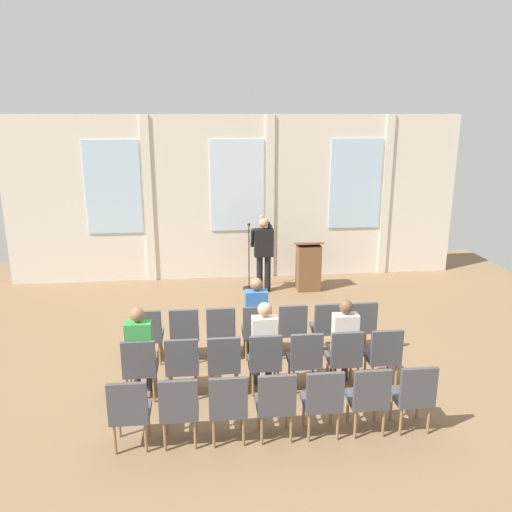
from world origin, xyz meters
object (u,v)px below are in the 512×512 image
chair_r1_c1 (182,363)px  chair_r1_c5 (345,355)px  chair_r0_c4 (292,326)px  chair_r0_c5 (326,325)px  mic_stand (249,275)px  audience_r1_c0 (140,348)px  chair_r2_c5 (369,396)px  chair_r2_c4 (323,398)px  audience_r0_c3 (256,313)px  chair_r1_c6 (384,353)px  audience_r1_c5 (344,339)px  chair_r2_c6 (414,393)px  chair_r1_c3 (265,359)px  chair_r1_c2 (224,361)px  chair_r2_c1 (179,407)px  chair_r0_c6 (361,323)px  chair_r1_c0 (140,365)px  chair_r0_c0 (148,332)px  chair_r2_c3 (276,401)px  speaker (264,249)px  chair_r1_c4 (305,357)px  audience_r1_c3 (264,342)px  chair_r2_c0 (130,409)px  chair_r2_c2 (228,404)px  chair_r0_c2 (221,329)px  chair_r0_c1 (185,331)px  lectern (308,266)px  chair_r0_c3 (257,328)px

chair_r1_c1 → chair_r1_c5: bearing=0.0°
chair_r0_c4 → chair_r0_c5: same height
mic_stand → audience_r1_c0: size_ratio=1.13×
chair_r2_c5 → chair_r2_c4: bearing=180.0°
chair_r2_c4 → chair_r0_c5: bearing=75.3°
audience_r0_c3 → chair_r1_c6: audience_r0_c3 is taller
audience_r1_c5 → chair_r0_c5: bearing=90.0°
audience_r1_c0 → chair_r2_c6: bearing=-18.8°
chair_r1_c3 → chair_r1_c2: bearing=180.0°
chair_r2_c1 → chair_r0_c6: bearing=37.3°
chair_r1_c0 → chair_r2_c6: (3.50, -1.11, 0.00)m
chair_r0_c0 → chair_r0_c6: size_ratio=1.00×
chair_r2_c3 → speaker: bearing=84.8°
chair_r1_c4 → chair_r2_c3: 1.26m
chair_r1_c2 → mic_stand: bearing=80.4°
chair_r0_c0 → chair_r2_c1: bearing=-75.3°
audience_r1_c3 → chair_r2_c0: bearing=-145.8°
chair_r1_c2 → chair_r2_c2: size_ratio=1.00×
mic_stand → chair_r0_c4: mic_stand is taller
chair_r0_c5 → chair_r1_c0: size_ratio=1.00×
chair_r0_c6 → audience_r1_c0: bearing=-163.5°
chair_r0_c5 → audience_r1_c0: (-2.92, -1.03, 0.22)m
chair_r1_c0 → chair_r1_c3: bearing=0.0°
chair_r0_c5 → chair_r2_c2: (-1.75, -2.23, 0.00)m
chair_r0_c2 → chair_r1_c1: size_ratio=1.00×
chair_r0_c1 → chair_r1_c4: (1.75, -1.11, 0.00)m
chair_r1_c3 → chair_r2_c4: 1.26m
chair_r0_c1 → chair_r0_c4: (1.75, 0.00, 0.00)m
audience_r1_c3 → chair_r2_c2: 1.35m
chair_r1_c2 → chair_r2_c6: (2.33, -1.11, 0.00)m
chair_r1_c4 → chair_r2_c1: bearing=-147.6°
chair_r0_c4 → chair_r1_c0: (-2.33, -1.11, 0.00)m
chair_r1_c2 → chair_r2_c3: bearing=-62.3°
audience_r1_c0 → chair_r1_c6: 3.51m
chair_r2_c1 → chair_r2_c2: same height
chair_r0_c6 → chair_r2_c5: same height
chair_r0_c6 → chair_r2_c1: (-2.92, -2.23, 0.00)m
audience_r1_c5 → chair_r2_c3: audience_r1_c5 is taller
chair_r1_c4 → chair_r1_c0: bearing=180.0°
chair_r1_c2 → lectern: bearing=64.3°
chair_r0_c2 → chair_r1_c4: 1.61m
audience_r0_c3 → chair_r2_c2: 2.39m
chair_r1_c3 → chair_r2_c0: 2.07m
audience_r0_c3 → chair_r1_c0: audience_r0_c3 is taller
speaker → chair_r2_c0: size_ratio=1.81×
audience_r1_c3 → chair_r2_c5: bearing=-45.6°
mic_stand → audience_r1_c0: mic_stand is taller
chair_r1_c2 → chair_r2_c5: 2.07m
chair_r0_c3 → chair_r2_c0: bearing=-128.2°
audience_r1_c0 → audience_r0_c3: bearing=32.4°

